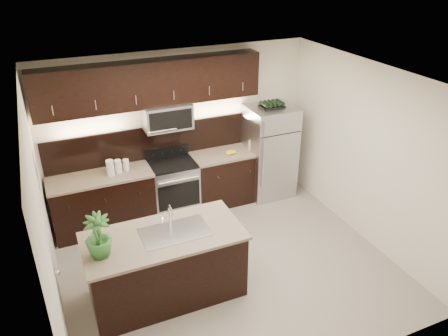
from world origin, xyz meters
The scene contains 12 objects.
ground centered at (0.00, 0.00, 0.00)m, with size 4.50×4.50×0.00m, color gray.
room_walls centered at (-0.11, -0.04, 1.70)m, with size 4.52×4.02×2.71m.
counter_run centered at (-0.46, 1.69, 0.47)m, with size 3.51×0.65×0.94m.
upper_fixtures centered at (-0.43, 1.84, 2.14)m, with size 3.49×0.40×1.66m.
island centered at (-0.95, -0.20, 0.47)m, with size 1.96×0.96×0.94m.
sink_faucet centered at (-0.80, -0.19, 0.96)m, with size 0.84×0.50×0.28m.
refrigerator centered at (1.54, 1.63, 0.83)m, with size 0.80×0.72×1.66m, color #B2B2B7.
wine_rack centered at (1.54, 1.63, 1.71)m, with size 0.41×0.25×0.10m.
plant centered at (-1.72, -0.29, 1.21)m, with size 0.30×0.30×0.54m, color #2A5D25.
canisters centered at (-1.15, 1.67, 1.05)m, with size 0.36×0.19×0.25m.
french_press centered at (1.17, 1.64, 1.04)m, with size 0.09×0.09×0.26m.
bananas centered at (0.72, 1.61, 0.97)m, with size 0.19×0.15×0.06m, color yellow.
Camera 1 is at (-2.03, -4.52, 4.10)m, focal length 35.00 mm.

